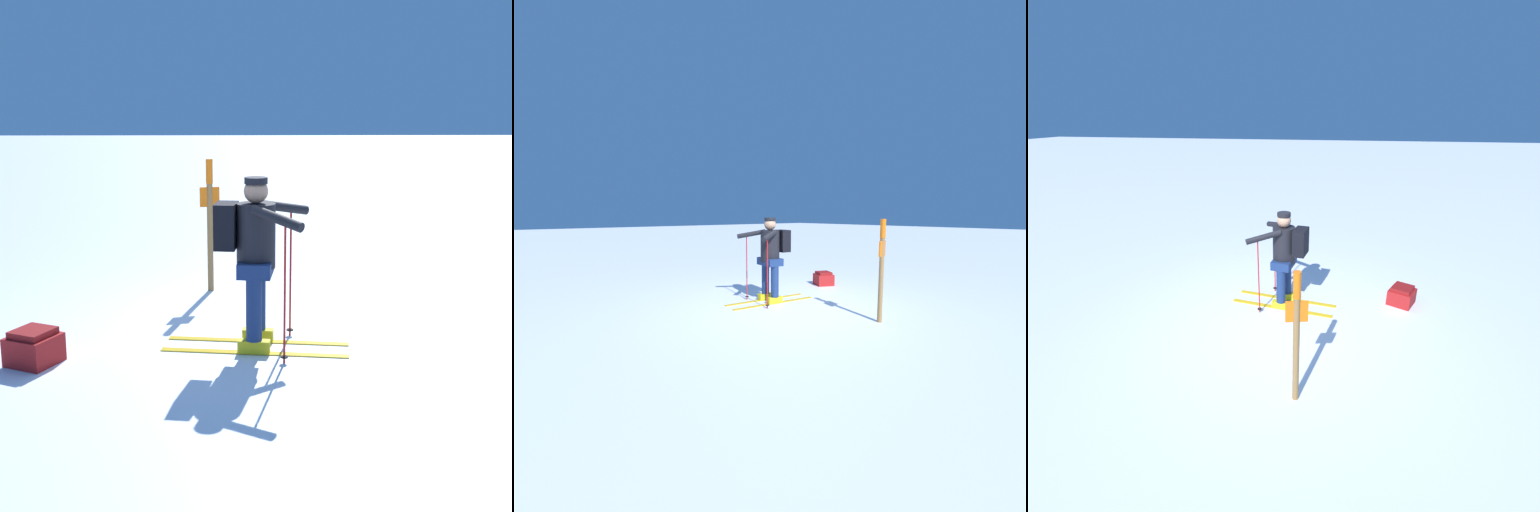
# 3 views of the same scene
# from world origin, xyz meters

# --- Properties ---
(ground_plane) EXTENTS (80.00, 80.00, 0.00)m
(ground_plane) POSITION_xyz_m (0.00, 0.00, 0.00)
(ground_plane) COLOR white
(skier) EXTENTS (1.82, 1.06, 1.64)m
(skier) POSITION_xyz_m (-0.02, 0.47, 0.96)
(skier) COLOR gold
(skier) RESTS_ON ground_plane
(dropped_backpack) EXTENTS (0.53, 0.53, 0.32)m
(dropped_backpack) POSITION_xyz_m (1.96, 0.87, 0.15)
(dropped_backpack) COLOR maroon
(dropped_backpack) RESTS_ON ground_plane
(trail_marker) EXTENTS (0.24, 0.08, 1.63)m
(trail_marker) POSITION_xyz_m (0.47, -1.61, 0.97)
(trail_marker) COLOR olive
(trail_marker) RESTS_ON ground_plane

